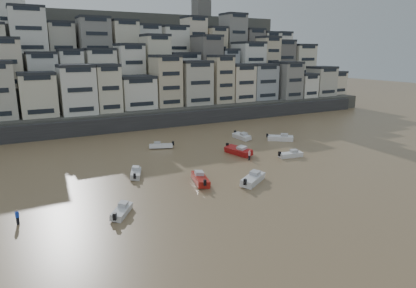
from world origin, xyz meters
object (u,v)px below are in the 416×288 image
boat_f (136,172)px  boat_d (291,154)px  boat_a (253,178)px  boat_e (238,150)px  person_pink (249,155)px  boat_h (161,145)px  person_blue (17,217)px  boat_g (280,137)px  boat_j (122,210)px  boat_c (200,178)px  boat_i (242,136)px

boat_f → boat_d: bearing=-75.3°
boat_f → boat_a: 17.75m
boat_f → boat_e: boat_e is taller
boat_d → person_pink: bearing=173.4°
boat_f → boat_d: (27.82, -3.06, -0.00)m
boat_h → person_blue: (-26.00, -23.39, 0.19)m
boat_g → person_pink: 16.69m
boat_h → boat_e: size_ratio=0.79×
boat_f → person_pink: bearing=-72.0°
boat_e → boat_j: bearing=-71.3°
boat_c → boat_d: 20.96m
boat_j → boat_g: bearing=-28.0°
boat_h → person_blue: 34.98m
boat_c → boat_d: boat_c is taller
boat_e → person_blue: bearing=-83.3°
boat_d → boat_a: size_ratio=0.81×
boat_a → boat_j: bearing=152.1°
boat_h → boat_g: 25.52m
boat_e → person_blue: 38.93m
boat_j → boat_i: size_ratio=0.83×
boat_i → person_pink: size_ratio=3.20×
boat_e → boat_g: 14.71m
boat_g → person_blue: bearing=-123.1°
boat_c → boat_i: 28.92m
boat_a → boat_e: bearing=32.3°
boat_c → boat_a: 7.59m
boat_g → boat_j: size_ratio=1.27×
boat_h → boat_f: boat_h is taller
boat_e → boat_g: size_ratio=1.07×
person_blue → boat_j: bearing=-16.1°
boat_c → boat_h: bearing=8.3°
boat_g → person_blue: 53.63m
boat_h → boat_f: (-9.58, -13.93, -0.01)m
boat_j → person_blue: 11.15m
boat_h → person_pink: size_ratio=2.87×
boat_g → person_pink: person_pink is taller
boat_a → person_blue: size_ratio=3.43×
boat_e → boat_c: bearing=-64.0°
boat_h → boat_a: boat_a is taller
boat_g → boat_a: boat_a is taller
boat_f → person_blue: 18.95m
boat_j → boat_h: bearing=5.0°
boat_i → boat_h: bearing=-93.5°
person_blue → person_pink: bearing=12.9°
boat_c → person_pink: size_ratio=3.33×
boat_j → boat_i: 42.19m
boat_f → boat_g: bearing=-56.2°
boat_h → boat_e: boat_e is taller
boat_h → boat_g: boat_g is taller
boat_d → boat_i: size_ratio=0.88×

